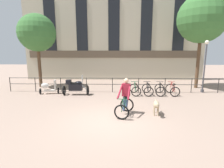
{
  "coord_description": "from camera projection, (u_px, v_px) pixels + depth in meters",
  "views": [
    {
      "loc": [
        0.33,
        -7.1,
        2.97
      ],
      "look_at": [
        0.04,
        2.86,
        1.05
      ],
      "focal_mm": 28.0,
      "sensor_mm": 36.0,
      "label": 1
    }
  ],
  "objects": [
    {
      "name": "parked_bicycle_mid_right",
      "position": [
        160.0,
        90.0,
        11.85
      ],
      "size": [
        0.82,
        1.2,
        0.86
      ],
      "rotation": [
        0.0,
        0.0,
        2.99
      ],
      "color": "black",
      "rests_on": "ground_plane"
    },
    {
      "name": "canal_railing",
      "position": [
        112.0,
        83.0,
        12.52
      ],
      "size": [
        15.05,
        0.05,
        1.05
      ],
      "color": "#2D2B28",
      "rests_on": "ground_plane"
    },
    {
      "name": "street_lamp",
      "position": [
        205.0,
        63.0,
        12.27
      ],
      "size": [
        0.28,
        0.28,
        3.67
      ],
      "color": "#424247",
      "rests_on": "ground_plane"
    },
    {
      "name": "cyclist_with_bike",
      "position": [
        125.0,
        99.0,
        8.13
      ],
      "size": [
        0.97,
        1.31,
        1.7
      ],
      "rotation": [
        0.0,
        0.0,
        -0.27
      ],
      "color": "black",
      "rests_on": "ground_plane"
    },
    {
      "name": "ground_plane",
      "position": [
        109.0,
        120.0,
        7.55
      ],
      "size": [
        60.0,
        60.0,
        0.0
      ],
      "primitive_type": "plane",
      "color": "gray"
    },
    {
      "name": "parked_bicycle_near_lamp",
      "position": [
        135.0,
        89.0,
        11.89
      ],
      "size": [
        0.7,
        1.14,
        0.86
      ],
      "rotation": [
        0.0,
        0.0,
        3.18
      ],
      "color": "black",
      "rests_on": "ground_plane"
    },
    {
      "name": "parked_bicycle_mid_left",
      "position": [
        147.0,
        89.0,
        11.87
      ],
      "size": [
        0.69,
        1.13,
        0.86
      ],
      "rotation": [
        0.0,
        0.0,
        3.11
      ],
      "color": "black",
      "rests_on": "ground_plane"
    },
    {
      "name": "dog",
      "position": [
        156.0,
        105.0,
        8.09
      ],
      "size": [
        0.36,
        1.05,
        0.69
      ],
      "rotation": [
        0.0,
        0.0,
        -0.16
      ],
      "color": "tan",
      "rests_on": "ground_plane"
    },
    {
      "name": "parked_motorcycle",
      "position": [
        76.0,
        87.0,
        11.79
      ],
      "size": [
        1.75,
        0.69,
        1.35
      ],
      "rotation": [
        0.0,
        0.0,
        1.61
      ],
      "color": "black",
      "rests_on": "ground_plane"
    },
    {
      "name": "parked_scooter",
      "position": [
        48.0,
        87.0,
        12.09
      ],
      "size": [
        1.33,
        0.63,
        0.96
      ],
      "rotation": [
        0.0,
        0.0,
        1.76
      ],
      "color": "black",
      "rests_on": "ground_plane"
    },
    {
      "name": "tree_canalside_right",
      "position": [
        202.0,
        19.0,
        13.14
      ],
      "size": [
        3.66,
        3.66,
        7.17
      ],
      "color": "brown",
      "rests_on": "ground_plane"
    },
    {
      "name": "building_facade",
      "position": [
        114.0,
        33.0,
        17.44
      ],
      "size": [
        18.0,
        0.72,
        9.48
      ],
      "color": "#BCB299",
      "rests_on": "ground_plane"
    },
    {
      "name": "tree_canalside_left",
      "position": [
        37.0,
        33.0,
        13.73
      ],
      "size": [
        2.92,
        2.92,
        5.79
      ],
      "color": "brown",
      "rests_on": "ground_plane"
    },
    {
      "name": "parked_bicycle_far_end",
      "position": [
        172.0,
        90.0,
        11.82
      ],
      "size": [
        0.67,
        1.12,
        0.86
      ],
      "rotation": [
        0.0,
        0.0,
        3.15
      ],
      "color": "black",
      "rests_on": "ground_plane"
    }
  ]
}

